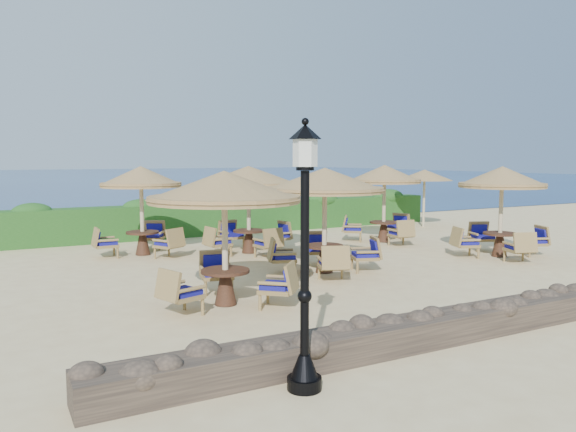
{
  "coord_description": "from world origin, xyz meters",
  "views": [
    {
      "loc": [
        -8.19,
        -12.71,
        2.91
      ],
      "look_at": [
        -0.95,
        0.85,
        1.3
      ],
      "focal_mm": 35.0,
      "sensor_mm": 36.0,
      "label": 1
    }
  ],
  "objects_px": {
    "extra_parasol": "(425,175)",
    "cafe_set_0": "(225,207)",
    "cafe_set_5": "(384,189)",
    "cafe_set_3": "(141,195)",
    "cafe_set_2": "(501,198)",
    "lamp_post": "(305,268)",
    "cafe_set_1": "(325,199)",
    "cafe_set_4": "(249,191)"
  },
  "relations": [
    {
      "from": "extra_parasol",
      "to": "cafe_set_0",
      "type": "bearing_deg",
      "value": -147.14
    },
    {
      "from": "cafe_set_5",
      "to": "extra_parasol",
      "type": "bearing_deg",
      "value": 32.08
    },
    {
      "from": "cafe_set_3",
      "to": "cafe_set_2",
      "type": "bearing_deg",
      "value": -29.57
    },
    {
      "from": "lamp_post",
      "to": "cafe_set_1",
      "type": "distance_m",
      "value": 7.24
    },
    {
      "from": "extra_parasol",
      "to": "cafe_set_2",
      "type": "distance_m",
      "value": 7.05
    },
    {
      "from": "cafe_set_0",
      "to": "cafe_set_5",
      "type": "xyz_separation_m",
      "value": [
        7.91,
        5.19,
        -0.12
      ]
    },
    {
      "from": "cafe_set_1",
      "to": "lamp_post",
      "type": "bearing_deg",
      "value": -123.74
    },
    {
      "from": "cafe_set_4",
      "to": "cafe_set_5",
      "type": "bearing_deg",
      "value": -1.5
    },
    {
      "from": "cafe_set_0",
      "to": "cafe_set_1",
      "type": "relative_size",
      "value": 1.0
    },
    {
      "from": "lamp_post",
      "to": "cafe_set_3",
      "type": "height_order",
      "value": "lamp_post"
    },
    {
      "from": "extra_parasol",
      "to": "cafe_set_2",
      "type": "bearing_deg",
      "value": -113.56
    },
    {
      "from": "cafe_set_4",
      "to": "cafe_set_5",
      "type": "xyz_separation_m",
      "value": [
        5.02,
        -0.13,
        -0.05
      ]
    },
    {
      "from": "cafe_set_2",
      "to": "cafe_set_5",
      "type": "height_order",
      "value": "same"
    },
    {
      "from": "cafe_set_0",
      "to": "cafe_set_2",
      "type": "distance_m",
      "value": 9.23
    },
    {
      "from": "cafe_set_1",
      "to": "cafe_set_2",
      "type": "bearing_deg",
      "value": -4.59
    },
    {
      "from": "lamp_post",
      "to": "cafe_set_5",
      "type": "xyz_separation_m",
      "value": [
        8.56,
        9.47,
        0.28
      ]
    },
    {
      "from": "cafe_set_1",
      "to": "cafe_set_4",
      "type": "bearing_deg",
      "value": 97.68
    },
    {
      "from": "lamp_post",
      "to": "cafe_set_5",
      "type": "relative_size",
      "value": 1.2
    },
    {
      "from": "cafe_set_2",
      "to": "cafe_set_5",
      "type": "xyz_separation_m",
      "value": [
        -1.23,
        3.91,
        0.1
      ]
    },
    {
      "from": "extra_parasol",
      "to": "cafe_set_1",
      "type": "distance_m",
      "value": 10.47
    },
    {
      "from": "extra_parasol",
      "to": "cafe_set_0",
      "type": "distance_m",
      "value": 14.23
    },
    {
      "from": "extra_parasol",
      "to": "cafe_set_4",
      "type": "distance_m",
      "value": 9.38
    },
    {
      "from": "cafe_set_5",
      "to": "cafe_set_3",
      "type": "bearing_deg",
      "value": 170.68
    },
    {
      "from": "cafe_set_0",
      "to": "cafe_set_2",
      "type": "bearing_deg",
      "value": 7.93
    },
    {
      "from": "cafe_set_0",
      "to": "cafe_set_4",
      "type": "distance_m",
      "value": 6.05
    },
    {
      "from": "cafe_set_0",
      "to": "cafe_set_3",
      "type": "height_order",
      "value": "same"
    },
    {
      "from": "cafe_set_3",
      "to": "cafe_set_4",
      "type": "xyz_separation_m",
      "value": [
        2.95,
        -1.18,
        0.08
      ]
    },
    {
      "from": "cafe_set_1",
      "to": "cafe_set_4",
      "type": "height_order",
      "value": "same"
    },
    {
      "from": "cafe_set_1",
      "to": "cafe_set_4",
      "type": "distance_m",
      "value": 3.61
    },
    {
      "from": "cafe_set_3",
      "to": "extra_parasol",
      "type": "bearing_deg",
      "value": 5.83
    },
    {
      "from": "cafe_set_2",
      "to": "cafe_set_5",
      "type": "relative_size",
      "value": 1.04
    },
    {
      "from": "lamp_post",
      "to": "cafe_set_3",
      "type": "distance_m",
      "value": 10.79
    },
    {
      "from": "cafe_set_0",
      "to": "cafe_set_5",
      "type": "height_order",
      "value": "same"
    },
    {
      "from": "cafe_set_1",
      "to": "cafe_set_5",
      "type": "height_order",
      "value": "same"
    },
    {
      "from": "cafe_set_2",
      "to": "cafe_set_1",
      "type": "bearing_deg",
      "value": 175.41
    },
    {
      "from": "extra_parasol",
      "to": "cafe_set_1",
      "type": "bearing_deg",
      "value": -145.11
    },
    {
      "from": "lamp_post",
      "to": "cafe_set_4",
      "type": "height_order",
      "value": "lamp_post"
    },
    {
      "from": "cafe_set_0",
      "to": "cafe_set_4",
      "type": "bearing_deg",
      "value": 61.49
    },
    {
      "from": "cafe_set_0",
      "to": "cafe_set_3",
      "type": "relative_size",
      "value": 1.09
    },
    {
      "from": "cafe_set_0",
      "to": "cafe_set_4",
      "type": "relative_size",
      "value": 0.99
    },
    {
      "from": "extra_parasol",
      "to": "cafe_set_0",
      "type": "xyz_separation_m",
      "value": [
        -11.95,
        -7.72,
        -0.21
      ]
    },
    {
      "from": "extra_parasol",
      "to": "cafe_set_3",
      "type": "distance_m",
      "value": 12.08
    }
  ]
}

